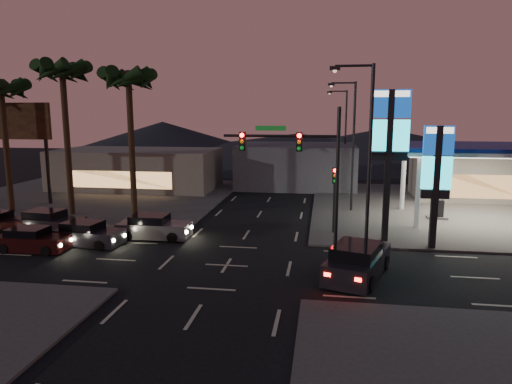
% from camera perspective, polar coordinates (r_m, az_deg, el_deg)
% --- Properties ---
extents(ground, '(140.00, 140.00, 0.00)m').
position_cam_1_polar(ground, '(23.63, -3.71, -9.14)').
color(ground, black).
rests_on(ground, ground).
extents(corner_lot_ne, '(24.00, 24.00, 0.12)m').
position_cam_1_polar(corner_lot_ne, '(40.18, 24.55, -1.96)').
color(corner_lot_ne, '#47443F').
rests_on(corner_lot_ne, ground).
extents(corner_lot_nw, '(24.00, 24.00, 0.12)m').
position_cam_1_polar(corner_lot_nw, '(43.83, -19.97, -0.73)').
color(corner_lot_nw, '#47443F').
rests_on(corner_lot_nw, ground).
extents(gas_station, '(12.20, 8.20, 5.47)m').
position_cam_1_polar(gas_station, '(35.72, 26.87, 4.64)').
color(gas_station, silver).
rests_on(gas_station, ground).
extents(convenience_store, '(10.00, 6.00, 4.00)m').
position_cam_1_polar(convenience_store, '(45.17, 25.45, 1.70)').
color(convenience_store, '#726B5B').
rests_on(convenience_store, ground).
extents(pylon_sign_tall, '(2.20, 0.35, 9.00)m').
position_cam_1_polar(pylon_sign_tall, '(27.60, 16.34, 6.79)').
color(pylon_sign_tall, black).
rests_on(pylon_sign_tall, ground).
extents(pylon_sign_short, '(1.60, 0.35, 7.00)m').
position_cam_1_polar(pylon_sign_short, '(27.21, 21.67, 2.78)').
color(pylon_sign_short, black).
rests_on(pylon_sign_short, ground).
extents(traffic_signal_mast, '(6.10, 0.39, 8.00)m').
position_cam_1_polar(traffic_signal_mast, '(23.96, 6.01, 3.92)').
color(traffic_signal_mast, black).
rests_on(traffic_signal_mast, ground).
extents(pedestal_signal, '(0.32, 0.39, 4.30)m').
position_cam_1_polar(pedestal_signal, '(29.20, 9.79, 0.34)').
color(pedestal_signal, black).
rests_on(pedestal_signal, ground).
extents(streetlight_near, '(2.14, 0.25, 10.00)m').
position_cam_1_polar(streetlight_near, '(22.99, 13.53, 4.67)').
color(streetlight_near, black).
rests_on(streetlight_near, ground).
extents(streetlight_mid, '(2.14, 0.25, 10.00)m').
position_cam_1_polar(streetlight_mid, '(35.93, 11.77, 6.54)').
color(streetlight_mid, black).
rests_on(streetlight_mid, ground).
extents(streetlight_far, '(2.14, 0.25, 10.00)m').
position_cam_1_polar(streetlight_far, '(49.90, 10.90, 7.46)').
color(streetlight_far, black).
rests_on(streetlight_far, ground).
extents(palm_a, '(4.41, 4.41, 10.86)m').
position_cam_1_polar(palm_a, '(34.26, -15.61, 12.44)').
color(palm_a, black).
rests_on(palm_a, ground).
extents(palm_b, '(4.41, 4.41, 11.46)m').
position_cam_1_polar(palm_b, '(36.59, -23.00, 12.70)').
color(palm_b, black).
rests_on(palm_b, ground).
extents(palm_c, '(4.41, 4.41, 10.26)m').
position_cam_1_polar(palm_c, '(39.34, -29.22, 10.39)').
color(palm_c, black).
rests_on(palm_c, ground).
extents(billboard, '(6.00, 0.30, 8.50)m').
position_cam_1_polar(billboard, '(43.05, -27.69, 6.97)').
color(billboard, black).
rests_on(billboard, ground).
extents(building_far_west, '(16.00, 8.00, 4.00)m').
position_cam_1_polar(building_far_west, '(48.02, -14.61, 2.78)').
color(building_far_west, '#726B5B').
rests_on(building_far_west, ground).
extents(building_far_mid, '(12.00, 9.00, 4.40)m').
position_cam_1_polar(building_far_mid, '(48.21, 5.15, 3.33)').
color(building_far_mid, '#4C4C51').
rests_on(building_far_mid, ground).
extents(hill_left, '(40.00, 40.00, 6.00)m').
position_cam_1_polar(hill_left, '(87.20, -11.56, 6.64)').
color(hill_left, black).
rests_on(hill_left, ground).
extents(hill_right, '(50.00, 50.00, 5.00)m').
position_cam_1_polar(hill_right, '(82.62, 15.68, 5.95)').
color(hill_right, black).
rests_on(hill_right, ground).
extents(hill_center, '(60.00, 60.00, 4.00)m').
position_cam_1_polar(hill_center, '(82.16, 5.17, 5.91)').
color(hill_center, black).
rests_on(hill_center, ground).
extents(car_lane_a_front, '(4.43, 2.23, 1.40)m').
position_cam_1_polar(car_lane_a_front, '(28.68, -20.42, -4.97)').
color(car_lane_a_front, black).
rests_on(car_lane_a_front, ground).
extents(car_lane_a_mid, '(4.12, 1.79, 1.33)m').
position_cam_1_polar(car_lane_a_mid, '(28.73, -26.23, -5.42)').
color(car_lane_a_mid, black).
rests_on(car_lane_a_mid, ground).
extents(car_lane_b_front, '(4.55, 2.00, 1.47)m').
position_cam_1_polar(car_lane_b_front, '(29.05, -12.69, -4.33)').
color(car_lane_b_front, slate).
rests_on(car_lane_b_front, ground).
extents(car_lane_b_mid, '(4.63, 2.27, 1.46)m').
position_cam_1_polar(car_lane_b_mid, '(32.53, -24.50, -3.47)').
color(car_lane_b_mid, black).
rests_on(car_lane_b_mid, ground).
extents(suv_station, '(3.56, 5.36, 1.66)m').
position_cam_1_polar(suv_station, '(22.30, 12.55, -8.46)').
color(suv_station, black).
rests_on(suv_station, ground).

